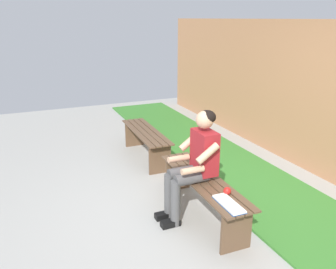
{
  "coord_description": "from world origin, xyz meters",
  "views": [
    {
      "loc": [
        -3.17,
        1.82,
        2.24
      ],
      "look_at": [
        0.68,
        0.15,
        0.83
      ],
      "focal_mm": 37.12,
      "sensor_mm": 36.0,
      "label": 1
    }
  ],
  "objects_px": {
    "bench_near": "(203,188)",
    "apple": "(227,191)",
    "bench_far": "(146,138)",
    "person_seated": "(195,161)",
    "book_open": "(229,204)"
  },
  "relations": [
    {
      "from": "bench_near",
      "to": "apple",
      "type": "relative_size",
      "value": 20.37
    },
    {
      "from": "bench_far",
      "to": "person_seated",
      "type": "height_order",
      "value": "person_seated"
    },
    {
      "from": "book_open",
      "to": "bench_near",
      "type": "bearing_deg",
      "value": -3.92
    },
    {
      "from": "bench_near",
      "to": "book_open",
      "type": "relative_size",
      "value": 4.06
    },
    {
      "from": "bench_far",
      "to": "apple",
      "type": "distance_m",
      "value": 2.38
    },
    {
      "from": "bench_near",
      "to": "person_seated",
      "type": "bearing_deg",
      "value": 72.32
    },
    {
      "from": "bench_near",
      "to": "apple",
      "type": "xyz_separation_m",
      "value": [
        -0.43,
        -0.05,
        0.16
      ]
    },
    {
      "from": "bench_near",
      "to": "book_open",
      "type": "height_order",
      "value": "book_open"
    },
    {
      "from": "bench_far",
      "to": "person_seated",
      "type": "bearing_deg",
      "value": 176.92
    },
    {
      "from": "apple",
      "to": "bench_near",
      "type": "bearing_deg",
      "value": 6.24
    },
    {
      "from": "bench_far",
      "to": "apple",
      "type": "xyz_separation_m",
      "value": [
        -2.38,
        -0.05,
        0.17
      ]
    },
    {
      "from": "bench_far",
      "to": "apple",
      "type": "bearing_deg",
      "value": -178.87
    },
    {
      "from": "apple",
      "to": "person_seated",
      "type": "bearing_deg",
      "value": 18.01
    },
    {
      "from": "person_seated",
      "to": "bench_near",
      "type": "bearing_deg",
      "value": -107.68
    },
    {
      "from": "bench_near",
      "to": "apple",
      "type": "height_order",
      "value": "apple"
    }
  ]
}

